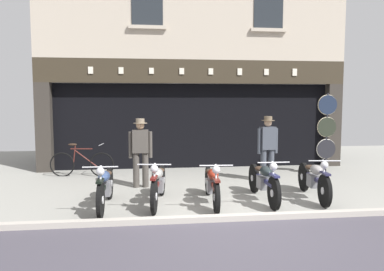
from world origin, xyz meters
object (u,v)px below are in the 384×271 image
at_px(motorcycle_center_right, 263,180).
at_px(advert_board_far, 92,112).
at_px(salesman_left, 141,150).
at_px(leaning_bicycle, 82,163).
at_px(motorcycle_center, 212,183).
at_px(shopkeeper_center, 268,146).
at_px(advert_board_near, 127,110).
at_px(motorcycle_left, 105,186).
at_px(tyre_sign_pole, 327,128).
at_px(motorcycle_right, 314,179).
at_px(motorcycle_center_left, 158,183).

relative_size(motorcycle_center_right, advert_board_far, 2.03).
distance_m(salesman_left, leaning_bicycle, 2.30).
xyz_separation_m(motorcycle_center, shopkeeper_center, (1.78, 1.89, 0.52)).
bearing_deg(motorcycle_center_right, motorcycle_center, 5.20).
distance_m(motorcycle_center_right, advert_board_far, 5.90).
height_order(motorcycle_center, advert_board_near, advert_board_near).
height_order(motorcycle_left, tyre_sign_pole, tyre_sign_pole).
xyz_separation_m(motorcycle_center_right, salesman_left, (-2.55, 1.53, 0.49)).
xyz_separation_m(motorcycle_center, advert_board_near, (-1.88, 4.20, 1.38)).
bearing_deg(motorcycle_center, motorcycle_left, 4.91).
relative_size(salesman_left, leaning_bicycle, 0.94).
bearing_deg(tyre_sign_pole, motorcycle_right, -121.44).
distance_m(motorcycle_center, advert_board_far, 5.28).
relative_size(motorcycle_left, leaning_bicycle, 1.14).
relative_size(salesman_left, advert_board_far, 1.64).
relative_size(shopkeeper_center, leaning_bicycle, 0.95).
distance_m(motorcycle_center_right, leaning_bicycle, 5.18).
bearing_deg(tyre_sign_pole, motorcycle_center, -145.16).
relative_size(motorcycle_center_left, motorcycle_center, 1.01).
bearing_deg(motorcycle_center_left, tyre_sign_pole, -144.40).
distance_m(motorcycle_left, motorcycle_right, 4.32).
bearing_deg(motorcycle_left, tyre_sign_pole, -154.38).
height_order(motorcycle_left, motorcycle_center_right, motorcycle_left).
distance_m(motorcycle_left, advert_board_far, 4.53).
bearing_deg(motorcycle_center, leaning_bicycle, -42.03).
xyz_separation_m(motorcycle_right, advert_board_near, (-4.08, 4.09, 1.36)).
distance_m(motorcycle_right, tyre_sign_pole, 3.04).
distance_m(advert_board_near, advert_board_far, 1.04).
bearing_deg(advert_board_near, leaning_bicycle, -138.38).
height_order(motorcycle_center_right, salesman_left, salesman_left).
distance_m(motorcycle_center_left, tyre_sign_pole, 5.48).
height_order(motorcycle_right, tyre_sign_pole, tyre_sign_pole).
xyz_separation_m(motorcycle_right, salesman_left, (-3.66, 1.50, 0.49)).
distance_m(motorcycle_left, tyre_sign_pole, 6.47).
relative_size(motorcycle_left, motorcycle_center, 0.98).
xyz_separation_m(motorcycle_left, shopkeeper_center, (3.89, 1.95, 0.50)).
bearing_deg(motorcycle_left, motorcycle_center_right, -176.31).
distance_m(motorcycle_right, leaning_bicycle, 6.09).
distance_m(motorcycle_left, shopkeeper_center, 4.38).
xyz_separation_m(motorcycle_left, salesman_left, (0.66, 1.67, 0.49)).
bearing_deg(shopkeeper_center, advert_board_far, -34.25).
height_order(motorcycle_center_left, motorcycle_right, motorcycle_center_left).
xyz_separation_m(motorcycle_left, advert_board_far, (-0.81, 4.26, 1.30)).
bearing_deg(motorcycle_right, motorcycle_center, 9.82).
bearing_deg(salesman_left, tyre_sign_pole, -169.50).
bearing_deg(motorcycle_center, salesman_left, -44.69).
relative_size(motorcycle_right, advert_board_far, 1.98).
xyz_separation_m(advert_board_near, advert_board_far, (-1.04, 0.00, -0.06)).
bearing_deg(tyre_sign_pole, leaning_bicycle, 175.52).
height_order(motorcycle_center, advert_board_far, advert_board_far).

